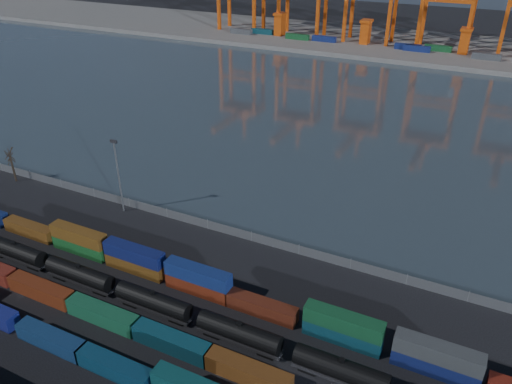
% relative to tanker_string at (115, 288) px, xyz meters
% --- Properties ---
extents(ground, '(700.00, 700.00, 0.00)m').
position_rel_tanker_string_xyz_m(ground, '(12.76, -3.15, -2.10)').
color(ground, black).
rests_on(ground, ground).
extents(harbor_water, '(700.00, 700.00, 0.00)m').
position_rel_tanker_string_xyz_m(harbor_water, '(12.76, 101.85, -2.09)').
color(harbor_water, '#2B373E').
rests_on(harbor_water, ground).
extents(far_quay, '(700.00, 70.00, 2.00)m').
position_rel_tanker_string_xyz_m(far_quay, '(12.76, 206.85, -1.10)').
color(far_quay, '#514F4C').
rests_on(far_quay, ground).
extents(container_row_mid, '(141.78, 2.57, 5.48)m').
position_rel_tanker_string_xyz_m(container_row_mid, '(21.89, -5.31, -0.27)').
color(container_row_mid, '#44484A').
rests_on(container_row_mid, ground).
extents(container_row_north, '(141.58, 2.43, 5.17)m').
position_rel_tanker_string_xyz_m(container_row_north, '(12.73, 7.25, 0.00)').
color(container_row_north, navy).
rests_on(container_row_north, ground).
extents(tanker_string, '(122.13, 2.93, 4.19)m').
position_rel_tanker_string_xyz_m(tanker_string, '(0.00, 0.00, 0.00)').
color(tanker_string, black).
rests_on(tanker_string, ground).
extents(waterfront_fence, '(160.12, 0.12, 2.20)m').
position_rel_tanker_string_xyz_m(waterfront_fence, '(12.76, 24.85, -1.10)').
color(waterfront_fence, '#595B5E').
rests_on(waterfront_fence, ground).
extents(bare_tree, '(2.30, 2.40, 8.82)m').
position_rel_tanker_string_xyz_m(bare_tree, '(-49.61, 22.46, 2.34)').
color(bare_tree, black).
rests_on(bare_tree, ground).
extents(yard_light_mast, '(1.60, 0.40, 16.60)m').
position_rel_tanker_string_xyz_m(yard_light_mast, '(-17.24, 22.85, 7.20)').
color(yard_light_mast, slate).
rests_on(yard_light_mast, ground).
extents(quay_containers, '(172.58, 10.99, 2.60)m').
position_rel_tanker_string_xyz_m(quay_containers, '(1.76, 192.31, 1.20)').
color(quay_containers, navy).
rests_on(quay_containers, far_quay).
extents(straddle_carriers, '(140.00, 7.00, 11.10)m').
position_rel_tanker_string_xyz_m(straddle_carriers, '(10.26, 196.85, 5.72)').
color(straddle_carriers, '#D04A0E').
rests_on(straddle_carriers, far_quay).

